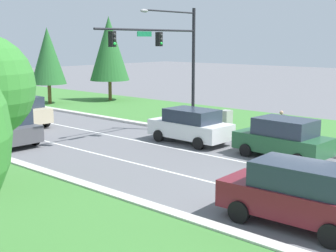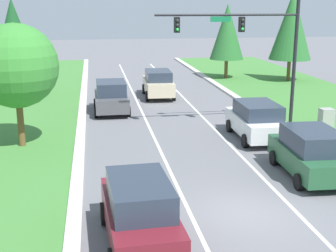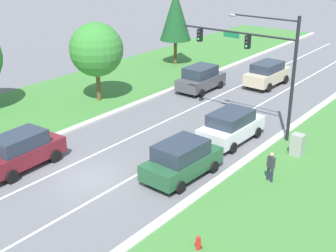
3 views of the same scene
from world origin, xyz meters
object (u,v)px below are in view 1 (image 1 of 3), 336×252
at_px(pedestrian, 281,123).
at_px(utility_cabinet, 226,121).
at_px(white_suv, 191,125).
at_px(conifer_far_right_tree, 48,56).
at_px(traffic_signal_mast, 169,51).
at_px(graphite_suv, 5,126).
at_px(champagne_suv, 21,110).
at_px(burgundy_suv, 297,194).
at_px(forest_suv, 283,138).
at_px(conifer_near_right_tree, 109,49).

bearing_deg(pedestrian, utility_cabinet, -67.26).
xyz_separation_m(white_suv, conifer_far_right_tree, (3.98, 19.69, 3.35)).
distance_m(utility_cabinet, pedestrian, 3.80).
height_order(traffic_signal_mast, graphite_suv, traffic_signal_mast).
bearing_deg(champagne_suv, white_suv, -71.89).
xyz_separation_m(traffic_signal_mast, graphite_suv, (-7.73, 5.30, -4.10)).
relative_size(champagne_suv, burgundy_suv, 1.01).
bearing_deg(traffic_signal_mast, champagne_suv, 112.19).
distance_m(utility_cabinet, conifer_far_right_tree, 19.57).
xyz_separation_m(white_suv, utility_cabinet, (4.12, 0.47, -0.32)).
height_order(burgundy_suv, pedestrian, burgundy_suv).
height_order(champagne_suv, utility_cabinet, champagne_suv).
bearing_deg(graphite_suv, white_suv, -45.95).
height_order(graphite_suv, conifer_far_right_tree, conifer_far_right_tree).
relative_size(white_suv, champagne_suv, 0.98).
relative_size(traffic_signal_mast, forest_suv, 1.69).
distance_m(white_suv, burgundy_suv, 12.37).
height_order(conifer_near_right_tree, conifer_far_right_tree, conifer_near_right_tree).
xyz_separation_m(champagne_suv, conifer_far_right_tree, (7.50, 7.78, 3.29)).
distance_m(forest_suv, pedestrian, 4.57).
xyz_separation_m(traffic_signal_mast, white_suv, (-0.49, -2.09, -4.13)).
relative_size(white_suv, burgundy_suv, 0.99).
relative_size(traffic_signal_mast, white_suv, 1.66).
relative_size(forest_suv, burgundy_suv, 0.97).
bearing_deg(burgundy_suv, conifer_near_right_tree, 56.60).
bearing_deg(conifer_far_right_tree, graphite_suv, -132.34).
bearing_deg(pedestrian, white_suv, -17.54).
bearing_deg(champagne_suv, conifer_far_right_tree, 47.76).
xyz_separation_m(burgundy_suv, pedestrian, (11.44, 6.79, -0.10)).
height_order(forest_suv, utility_cabinet, forest_suv).
distance_m(forest_suv, conifer_near_right_tree, 24.95).
height_order(white_suv, conifer_near_right_tree, conifer_near_right_tree).
bearing_deg(conifer_far_right_tree, forest_suv, -98.22).
relative_size(white_suv, conifer_near_right_tree, 0.60).
bearing_deg(forest_suv, burgundy_suv, -146.39).
distance_m(graphite_suv, pedestrian, 15.73).
relative_size(white_suv, forest_suv, 1.02).
xyz_separation_m(traffic_signal_mast, champagne_suv, (-4.01, 9.82, -4.07)).
height_order(traffic_signal_mast, white_suv, traffic_signal_mast).
height_order(burgundy_suv, conifer_near_right_tree, conifer_near_right_tree).
bearing_deg(champagne_suv, graphite_suv, -127.75).
bearing_deg(conifer_near_right_tree, conifer_far_right_tree, 156.12).
bearing_deg(burgundy_suv, conifer_far_right_tree, 66.83).
relative_size(forest_suv, conifer_far_right_tree, 0.69).
bearing_deg(white_suv, conifer_near_right_tree, 63.33).
bearing_deg(forest_suv, pedestrian, 32.43).
distance_m(champagne_suv, conifer_near_right_tree, 14.37).
distance_m(traffic_signal_mast, conifer_near_right_tree, 17.60).
height_order(burgundy_suv, utility_cabinet, burgundy_suv).
bearing_deg(forest_suv, conifer_far_right_tree, 84.31).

